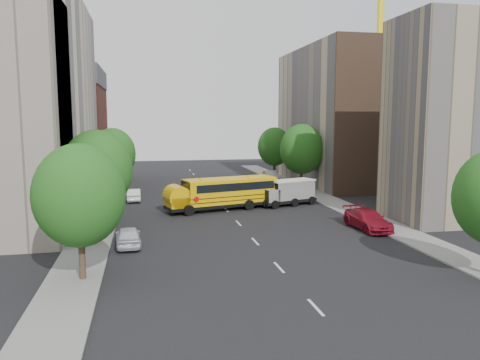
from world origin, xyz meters
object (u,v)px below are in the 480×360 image
object	(u,v)px
tower_crane	(394,15)
parked_car_0	(128,236)
street_tree_1	(97,170)
safari_truck	(288,192)
street_tree_2	(113,154)
street_tree_0	(79,196)
school_bus	(222,192)
street_tree_5	(274,147)
parked_car_3	(368,220)
street_tree_4	(302,149)
parked_car_1	(134,195)
parked_car_5	(271,176)

from	to	relation	value
tower_crane	parked_car_0	xyz separation A→B (m)	(-39.05, -35.45, -23.78)
street_tree_1	safari_truck	size ratio (longest dim) A/B	1.25
tower_crane	street_tree_1	size ratio (longest dim) A/B	4.52
street_tree_1	parked_car_0	xyz separation A→B (m)	(2.20, -3.45, -4.26)
street_tree_2	parked_car_0	bearing A→B (deg)	-84.14
street_tree_0	street_tree_2	xyz separation A→B (m)	(0.00, 28.00, 0.19)
street_tree_2	school_bus	bearing A→B (deg)	-42.98
street_tree_5	parked_car_0	size ratio (longest dim) A/B	1.84
street_tree_1	parked_car_3	bearing A→B (deg)	-5.77
parked_car_0	street_tree_0	bearing A→B (deg)	68.35
street_tree_4	parked_car_1	world-z (taller)	street_tree_4
safari_truck	street_tree_5	bearing A→B (deg)	58.34
street_tree_0	street_tree_2	bearing A→B (deg)	90.00
street_tree_4	school_bus	distance (m)	15.45
street_tree_4	school_bus	size ratio (longest dim) A/B	0.71
street_tree_4	parked_car_3	world-z (taller)	street_tree_4
street_tree_4	parked_car_1	xyz separation A→B (m)	(-19.80, -3.13, -4.42)
street_tree_1	parked_car_0	distance (m)	5.90
parked_car_3	street_tree_2	bearing A→B (deg)	133.40
street_tree_1	safari_truck	xyz separation A→B (m)	(17.53, 9.16, -3.60)
school_bus	safari_truck	bearing A→B (deg)	-6.13
street_tree_4	parked_car_0	bearing A→B (deg)	-132.71
parked_car_0	parked_car_1	xyz separation A→B (m)	(0.00, 18.32, -0.04)
street_tree_4	safari_truck	world-z (taller)	street_tree_4
street_tree_2	parked_car_0	distance (m)	21.95
tower_crane	parked_car_3	size ratio (longest dim) A/B	6.72
street_tree_0	street_tree_4	xyz separation A→B (m)	(22.00, 28.00, 0.43)
street_tree_1	parked_car_3	distance (m)	21.12
street_tree_4	parked_car_1	distance (m)	20.53
street_tree_4	street_tree_5	distance (m)	12.01
parked_car_3	parked_car_1	bearing A→B (deg)	135.01
school_bus	street_tree_2	bearing A→B (deg)	122.37
school_bus	parked_car_0	distance (m)	14.34
parked_car_5	street_tree_2	bearing A→B (deg)	-151.91
parked_car_1	parked_car_5	bearing A→B (deg)	-148.67
street_tree_4	street_tree_5	xyz separation A→B (m)	(-0.00, 12.00, -0.37)
street_tree_0	parked_car_0	bearing A→B (deg)	71.44
street_tree_0	street_tree_1	xyz separation A→B (m)	(0.00, 10.00, 0.31)
street_tree_1	street_tree_5	size ratio (longest dim) A/B	1.05
tower_crane	parked_car_3	bearing A→B (deg)	-121.22
parked_car_3	school_bus	bearing A→B (deg)	132.09
street_tree_0	school_bus	xyz separation A→B (m)	(10.60, 18.12, -2.90)
safari_truck	parked_car_3	world-z (taller)	safari_truck
school_bus	parked_car_1	xyz separation A→B (m)	(-8.40, 6.75, -1.09)
tower_crane	street_tree_1	world-z (taller)	tower_crane
street_tree_0	parked_car_0	distance (m)	7.96
street_tree_5	street_tree_4	bearing A→B (deg)	-90.00
street_tree_0	street_tree_4	bearing A→B (deg)	51.84
street_tree_2	street_tree_0	bearing A→B (deg)	-90.00
street_tree_4	parked_car_0	world-z (taller)	street_tree_4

